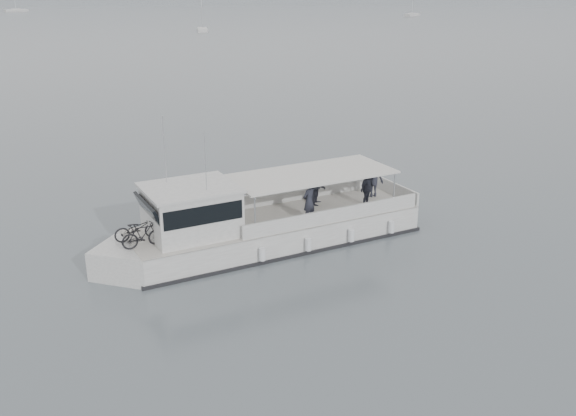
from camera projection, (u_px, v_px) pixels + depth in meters
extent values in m
plane|color=#555F64|center=(392.00, 226.00, 29.68)|extent=(1400.00, 1400.00, 0.00)
cube|color=white|center=(277.00, 233.00, 27.66)|extent=(12.99, 7.78, 1.37)
cube|color=white|center=(132.00, 262.00, 24.88)|extent=(3.18, 3.18, 1.37)
cube|color=beige|center=(276.00, 218.00, 27.43)|extent=(12.99, 7.78, 0.06)
cube|color=black|center=(277.00, 242.00, 27.80)|extent=(13.23, 7.98, 0.19)
cube|color=white|center=(297.00, 194.00, 29.50)|extent=(7.87, 3.20, 0.63)
cube|color=white|center=(334.00, 216.00, 26.81)|extent=(7.87, 3.20, 0.63)
cube|color=white|center=(395.00, 190.00, 30.08)|extent=(1.34, 3.17, 0.63)
cube|color=white|center=(191.00, 212.00, 25.44)|extent=(4.18, 3.88, 1.89)
cube|color=black|center=(151.00, 215.00, 24.67)|extent=(1.52, 2.66, 1.22)
cube|color=black|center=(191.00, 204.00, 25.33)|extent=(4.00, 3.84, 0.74)
cube|color=white|center=(190.00, 188.00, 25.10)|extent=(4.45, 4.16, 0.11)
cube|color=silver|center=(311.00, 174.00, 27.58)|extent=(7.82, 5.57, 0.08)
cylinder|color=silver|center=(255.00, 216.00, 25.17)|extent=(0.08, 0.08, 1.74)
cylinder|color=silver|center=(226.00, 195.00, 27.62)|extent=(0.08, 0.08, 1.74)
cylinder|color=silver|center=(394.00, 191.00, 28.13)|extent=(0.08, 0.08, 1.74)
cylinder|color=silver|center=(357.00, 174.00, 30.58)|extent=(0.08, 0.08, 1.74)
cylinder|color=silver|center=(165.00, 150.00, 25.15)|extent=(0.04, 0.04, 2.74)
cylinder|color=silver|center=(206.00, 162.00, 24.28)|extent=(0.04, 0.04, 2.32)
cylinder|color=white|center=(262.00, 254.00, 25.41)|extent=(0.33, 0.33, 0.53)
cylinder|color=white|center=(308.00, 244.00, 26.34)|extent=(0.33, 0.33, 0.53)
cylinder|color=white|center=(351.00, 235.00, 27.26)|extent=(0.33, 0.33, 0.53)
cylinder|color=white|center=(391.00, 227.00, 28.19)|extent=(0.33, 0.33, 0.53)
imported|color=black|center=(137.00, 228.00, 25.02)|extent=(1.91, 1.25, 0.95)
imported|color=black|center=(143.00, 235.00, 24.32)|extent=(1.72, 1.05, 1.00)
imported|color=#272935|center=(309.00, 201.00, 26.80)|extent=(0.77, 0.74, 1.77)
imported|color=#272935|center=(319.00, 185.00, 28.85)|extent=(0.95, 1.05, 1.77)
imported|color=#272935|center=(367.00, 188.00, 28.46)|extent=(1.01, 1.06, 1.77)
imported|color=#272935|center=(373.00, 179.00, 29.80)|extent=(1.29, 0.98, 1.77)
cube|color=white|center=(412.00, 15.00, 189.88)|extent=(5.71, 5.64, 0.75)
cube|color=white|center=(412.00, 14.00, 189.78)|extent=(2.71, 2.70, 0.45)
cylinder|color=silver|center=(413.00, 2.00, 188.65)|extent=(0.08, 0.08, 6.68)
cube|color=white|center=(16.00, 10.00, 214.87)|extent=(7.44, 6.25, 0.75)
cube|color=white|center=(16.00, 9.00, 214.77)|extent=(3.33, 3.21, 0.45)
cube|color=white|center=(202.00, 30.00, 135.54)|extent=(2.27, 6.33, 0.75)
cube|color=white|center=(202.00, 28.00, 135.43)|extent=(1.84, 2.26, 0.45)
cylinder|color=silver|center=(202.00, 12.00, 134.27)|extent=(0.08, 0.08, 6.87)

